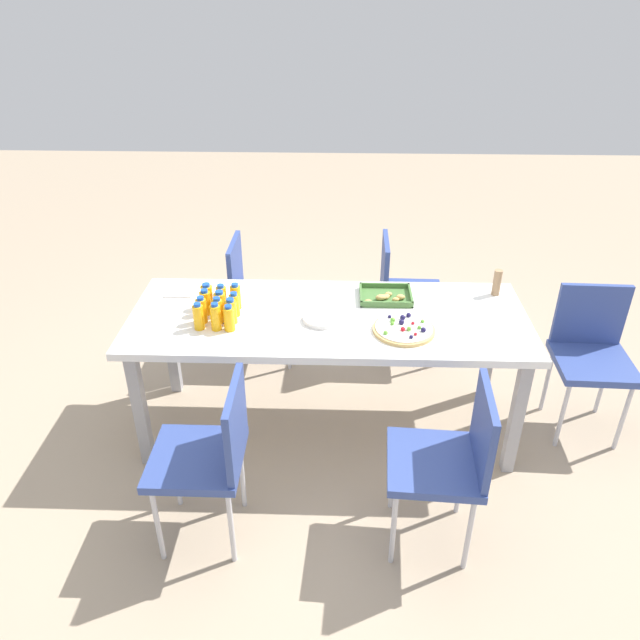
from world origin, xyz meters
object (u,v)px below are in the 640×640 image
plate_stack (322,319)px  cardboard_tube (497,283)px  chair_near_right (451,456)px  party_table (328,327)px  chair_near_left (211,450)px  fruit_pizza (404,329)px  chair_end (591,348)px  juice_bottle_1 (216,317)px  juice_bottle_4 (218,311)px  juice_bottle_5 (231,311)px  juice_bottle_10 (222,297)px  snack_tray (386,296)px  juice_bottle_7 (220,304)px  juice_bottle_2 (229,318)px  juice_bottle_6 (205,303)px  chair_far_left (255,289)px  napkin_stack (180,291)px  juice_bottle_11 (236,297)px  juice_bottle_9 (207,296)px  juice_bottle_3 (202,310)px  juice_bottle_0 (198,317)px  juice_bottle_8 (234,305)px  chair_far_right (402,288)px

plate_stack → cardboard_tube: size_ratio=1.28×
chair_near_right → party_table: bearing=38.5°
chair_near_left → fruit_pizza: bearing=-53.8°
chair_end → juice_bottle_1: juice_bottle_1 is taller
juice_bottle_4 → chair_end: bearing=5.1°
juice_bottle_5 → juice_bottle_10: same height
snack_tray → plate_stack: bearing=-143.4°
juice_bottle_7 → plate_stack: bearing=-5.4°
juice_bottle_2 → juice_bottle_10: 0.23m
juice_bottle_6 → plate_stack: juice_bottle_6 is taller
party_table → juice_bottle_2: (-0.49, -0.16, 0.13)m
chair_end → juice_bottle_10: (-2.00, -0.03, 0.30)m
chair_far_left → napkin_stack: chair_far_left is taller
juice_bottle_7 → napkin_stack: juice_bottle_7 is taller
plate_stack → juice_bottle_11: bearing=164.8°
juice_bottle_9 → juice_bottle_7: bearing=-42.7°
juice_bottle_5 → snack_tray: size_ratio=0.49×
juice_bottle_2 → juice_bottle_3: bearing=154.1°
juice_bottle_10 → napkin_stack: juice_bottle_10 is taller
chair_far_left → juice_bottle_2: bearing=0.7°
chair_near_left → napkin_stack: (-0.34, 1.01, 0.24)m
juice_bottle_0 → juice_bottle_2: (0.15, -0.01, -0.00)m
cardboard_tube → chair_near_left: bearing=-143.6°
juice_bottle_0 → juice_bottle_9: 0.22m
cardboard_tube → party_table: bearing=-164.1°
juice_bottle_1 → juice_bottle_8: 0.16m
juice_bottle_5 → juice_bottle_3: bearing=179.7°
chair_far_left → juice_bottle_3: 0.89m
chair_end → juice_bottle_6: size_ratio=5.97×
juice_bottle_3 → snack_tray: 0.99m
juice_bottle_9 → juice_bottle_6: bearing=-86.8°
party_table → chair_far_left: bearing=123.8°
party_table → juice_bottle_1: bearing=-164.2°
juice_bottle_3 → chair_far_left: bearing=79.8°
juice_bottle_6 → juice_bottle_7: 0.08m
fruit_pizza → napkin_stack: (-1.21, 0.38, -0.01)m
juice_bottle_1 → juice_bottle_11: bearing=73.7°
juice_bottle_6 → juice_bottle_10: size_ratio=1.01×
juice_bottle_2 → cardboard_tube: size_ratio=0.95×
juice_bottle_3 → juice_bottle_9: size_ratio=1.03×
juice_bottle_11 → fruit_pizza: 0.89m
chair_far_right → juice_bottle_11: bearing=-51.6°
chair_far_right → juice_bottle_8: (-0.95, -0.80, 0.30)m
party_table → chair_far_right: chair_far_right is taller
chair_end → snack_tray: (-1.13, 0.10, 0.25)m
juice_bottle_11 → chair_end: bearing=0.8°
chair_far_right → juice_bottle_4: juice_bottle_4 is taller
juice_bottle_8 → napkin_stack: 0.43m
juice_bottle_9 → plate_stack: (0.61, -0.13, -0.05)m
juice_bottle_1 → fruit_pizza: (0.93, 0.01, -0.06)m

